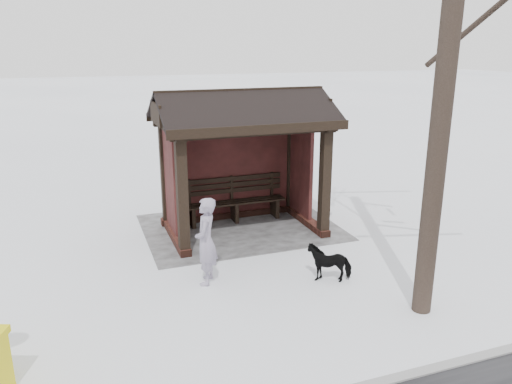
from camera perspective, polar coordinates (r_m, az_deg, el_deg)
ground at (r=11.05m, az=-1.48°, el=-4.42°), size 120.00×120.00×0.00m
kerb at (r=6.67m, az=14.70°, el=-20.23°), size 120.00×0.15×0.06m
trampled_patch at (r=11.23m, az=-1.80°, el=-4.04°), size 4.20×3.20×0.02m
bus_shelter at (r=10.63m, az=-1.83°, el=6.84°), size 3.60×2.40×3.09m
pedestrian at (r=8.49m, az=-5.74°, el=-5.62°), size 0.56×0.65×1.52m
dog at (r=8.85m, az=8.38°, el=-7.88°), size 0.83×0.61×0.64m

